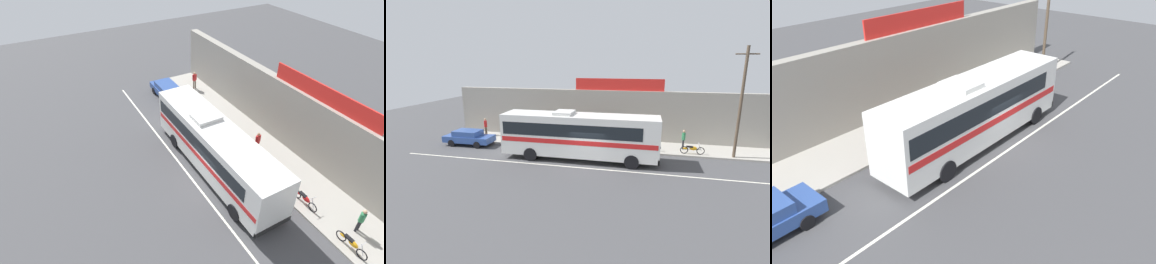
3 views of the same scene
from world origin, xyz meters
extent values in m
plane|color=#444447|center=(0.00, 0.00, 0.00)|extent=(70.00, 70.00, 0.00)
cube|color=#A8A399|center=(0.00, 5.20, 0.07)|extent=(30.00, 3.60, 0.14)
cube|color=gray|center=(0.00, 7.35, 2.40)|extent=(30.00, 0.70, 4.80)
cube|color=red|center=(1.47, 7.35, 5.35)|extent=(8.23, 0.12, 1.10)
cube|color=silver|center=(0.00, -0.80, 0.00)|extent=(30.00, 0.14, 0.01)
cube|color=silver|center=(-0.86, 0.99, 1.99)|extent=(11.97, 2.53, 3.10)
cube|color=black|center=(-1.33, 0.99, 2.54)|extent=(10.53, 2.55, 0.96)
cube|color=red|center=(-0.86, 0.99, 1.69)|extent=(11.73, 2.55, 0.36)
cube|color=black|center=(5.10, 0.99, 2.44)|extent=(0.04, 2.28, 1.40)
cube|color=black|center=(5.09, 0.99, 0.62)|extent=(0.12, 2.53, 0.36)
cube|color=silver|center=(-2.05, 0.99, 3.66)|extent=(1.40, 1.77, 0.24)
cylinder|color=black|center=(3.21, 2.17, 0.52)|extent=(1.04, 0.32, 1.04)
cylinder|color=black|center=(3.21, -0.18, 0.52)|extent=(1.04, 0.32, 1.04)
cylinder|color=black|center=(-4.45, 2.17, 0.52)|extent=(1.04, 0.32, 1.04)
cylinder|color=black|center=(-4.45, -0.18, 0.52)|extent=(1.04, 0.32, 1.04)
cube|color=#2D4C93|center=(-11.55, 2.54, 0.61)|extent=(4.41, 1.78, 0.56)
cube|color=#2D4C93|center=(-11.65, 2.54, 1.13)|extent=(2.30, 1.60, 0.48)
cube|color=black|center=(-10.80, 2.54, 1.09)|extent=(0.21, 1.50, 0.34)
cylinder|color=black|center=(-10.27, 3.38, 0.31)|extent=(0.62, 0.20, 0.62)
cylinder|color=black|center=(-10.27, 1.70, 0.31)|extent=(0.62, 0.20, 0.62)
cylinder|color=black|center=(-12.83, 3.38, 0.31)|extent=(0.62, 0.20, 0.62)
cylinder|color=black|center=(-12.83, 1.70, 0.31)|extent=(0.62, 0.20, 0.62)
torus|color=black|center=(5.13, 4.04, 0.45)|extent=(0.62, 0.06, 0.62)
torus|color=black|center=(3.89, 4.04, 0.45)|extent=(0.62, 0.06, 0.62)
cylinder|color=silver|center=(5.05, 4.04, 0.75)|extent=(0.34, 0.04, 0.65)
cylinder|color=silver|center=(4.95, 4.04, 1.07)|extent=(0.03, 0.56, 0.03)
ellipsoid|color=red|center=(4.57, 4.04, 0.63)|extent=(0.56, 0.22, 0.34)
cube|color=black|center=(4.29, 4.04, 0.75)|extent=(0.52, 0.20, 0.10)
ellipsoid|color=red|center=(3.95, 4.04, 0.59)|extent=(0.36, 0.14, 0.16)
torus|color=black|center=(8.52, 3.90, 0.45)|extent=(0.62, 0.06, 0.62)
torus|color=black|center=(7.26, 3.90, 0.45)|extent=(0.62, 0.06, 0.62)
cylinder|color=silver|center=(8.44, 3.90, 0.75)|extent=(0.34, 0.04, 0.65)
cylinder|color=silver|center=(8.34, 3.90, 1.07)|extent=(0.03, 0.56, 0.03)
ellipsoid|color=orange|center=(7.95, 3.90, 0.63)|extent=(0.56, 0.22, 0.34)
cube|color=black|center=(7.66, 3.90, 0.75)|extent=(0.52, 0.20, 0.10)
ellipsoid|color=orange|center=(7.32, 3.90, 0.59)|extent=(0.36, 0.14, 0.16)
cylinder|color=black|center=(7.30, 5.27, 0.55)|extent=(0.13, 0.13, 0.81)
cylinder|color=black|center=(7.30, 5.09, 0.55)|extent=(0.13, 0.13, 0.81)
cylinder|color=#2D7A4C|center=(7.30, 5.18, 1.26)|extent=(0.30, 0.30, 0.61)
sphere|color=tan|center=(7.30, 5.18, 1.70)|extent=(0.22, 0.22, 0.22)
cylinder|color=#2D7A4C|center=(7.30, 5.38, 1.29)|extent=(0.08, 0.08, 0.56)
cylinder|color=#2D7A4C|center=(7.30, 4.98, 1.29)|extent=(0.08, 0.08, 0.56)
cylinder|color=brown|center=(-0.84, 4.78, 0.54)|extent=(0.13, 0.13, 0.81)
cylinder|color=brown|center=(-0.84, 4.60, 0.54)|extent=(0.13, 0.13, 0.81)
cylinder|color=red|center=(-0.84, 4.69, 1.25)|extent=(0.30, 0.30, 0.61)
sphere|color=#A37556|center=(-0.84, 4.69, 1.69)|extent=(0.22, 0.22, 0.22)
cylinder|color=red|center=(-0.84, 4.89, 1.28)|extent=(0.08, 0.08, 0.56)
cylinder|color=red|center=(-0.84, 4.49, 1.28)|extent=(0.08, 0.08, 0.56)
cylinder|color=brown|center=(-11.63, 5.65, 0.57)|extent=(0.13, 0.13, 0.85)
cylinder|color=brown|center=(-11.63, 5.47, 0.57)|extent=(0.13, 0.13, 0.85)
cylinder|color=red|center=(-11.63, 5.56, 1.31)|extent=(0.30, 0.30, 0.64)
sphere|color=tan|center=(-11.63, 5.56, 1.78)|extent=(0.23, 0.23, 0.23)
cylinder|color=red|center=(-11.63, 5.76, 1.34)|extent=(0.08, 0.08, 0.59)
cylinder|color=red|center=(-11.63, 5.36, 1.34)|extent=(0.08, 0.08, 0.59)
camera|label=1|loc=(11.96, -7.88, 14.55)|focal=28.43mm
camera|label=2|loc=(3.89, -19.76, 7.54)|focal=26.76mm
camera|label=3|loc=(-15.07, -10.27, 10.29)|focal=36.19mm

